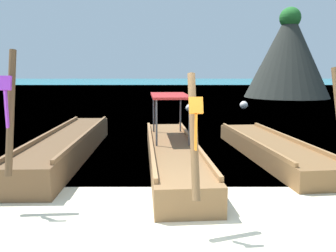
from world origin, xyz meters
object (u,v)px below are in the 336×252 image
object	(u,v)px
longtail_boat_violet_ribbon	(69,145)
mooring_buoy_far	(190,108)
mooring_buoy_near	(244,105)
longtail_boat_orange_ribbon	(173,152)
longtail_boat_blue_ribbon	(271,149)
karst_rock	(287,54)

from	to	relation	value
longtail_boat_violet_ribbon	mooring_buoy_far	size ratio (longest dim) A/B	16.21
longtail_boat_violet_ribbon	mooring_buoy_far	bearing A→B (deg)	69.53
mooring_buoy_near	mooring_buoy_far	xyz separation A→B (m)	(-3.66, -1.45, -0.03)
longtail_boat_orange_ribbon	longtail_boat_blue_ribbon	world-z (taller)	longtail_boat_blue_ribbon
longtail_boat_violet_ribbon	karst_rock	size ratio (longest dim) A/B	0.88
karst_rock	longtail_boat_blue_ribbon	bearing A→B (deg)	-109.86
karst_rock	mooring_buoy_near	bearing A→B (deg)	-120.89
longtail_boat_orange_ribbon	karst_rock	size ratio (longest dim) A/B	0.88
mooring_buoy_far	longtail_boat_violet_ribbon	bearing A→B (deg)	-110.47
longtail_boat_orange_ribbon	karst_rock	world-z (taller)	karst_rock
mooring_buoy_near	mooring_buoy_far	bearing A→B (deg)	-158.45
karst_rock	mooring_buoy_far	distance (m)	16.04
longtail_boat_orange_ribbon	longtail_boat_blue_ribbon	size ratio (longest dim) A/B	1.15
karst_rock	mooring_buoy_far	world-z (taller)	karst_rock
longtail_boat_violet_ribbon	longtail_boat_orange_ribbon	distance (m)	3.07
longtail_boat_violet_ribbon	longtail_boat_orange_ribbon	size ratio (longest dim) A/B	1.00
longtail_boat_violet_ribbon	mooring_buoy_far	world-z (taller)	longtail_boat_violet_ribbon
mooring_buoy_near	mooring_buoy_far	size ratio (longest dim) A/B	1.15
longtail_boat_orange_ribbon	mooring_buoy_near	distance (m)	14.24
karst_rock	mooring_buoy_far	xyz separation A→B (m)	(-9.96, -11.97, -3.86)
longtail_boat_violet_ribbon	longtail_boat_orange_ribbon	bearing A→B (deg)	-15.77
longtail_boat_blue_ribbon	mooring_buoy_far	bearing A→B (deg)	98.18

